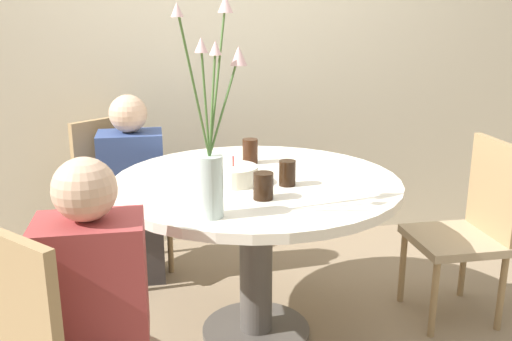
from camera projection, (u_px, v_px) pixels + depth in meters
name	position (u px, v px, depth m)	size (l,w,h in m)	color
ground_plane	(256.00, 333.00, 2.68)	(16.00, 16.00, 0.00)	#89755B
wall_back	(221.00, 38.00, 3.49)	(8.00, 0.05, 2.60)	beige
dining_table	(256.00, 211.00, 2.51)	(1.26, 1.26, 0.76)	silver
chair_near_front	(116.00, 190.00, 3.21)	(0.56, 0.56, 0.88)	#9E896B
chair_right_flank	(471.00, 222.00, 2.73)	(0.40, 0.40, 0.88)	#9E896B
birthday_cake	(233.00, 175.00, 2.41)	(0.21, 0.21, 0.12)	white
flower_vase	(213.00, 147.00, 1.97)	(0.26, 0.27, 0.76)	#B2C6C1
side_plate	(204.00, 168.00, 2.63)	(0.18, 0.18, 0.01)	white
drink_glass_0	(250.00, 151.00, 2.72)	(0.07, 0.07, 0.12)	#33190C
drink_glass_1	(287.00, 173.00, 2.38)	(0.07, 0.07, 0.11)	black
drink_glass_2	(263.00, 186.00, 2.21)	(0.08, 0.08, 0.11)	black
person_boy	(133.00, 196.00, 3.11)	(0.34, 0.24, 1.04)	#383333
person_woman	(96.00, 322.00, 1.86)	(0.34, 0.24, 1.04)	#383333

